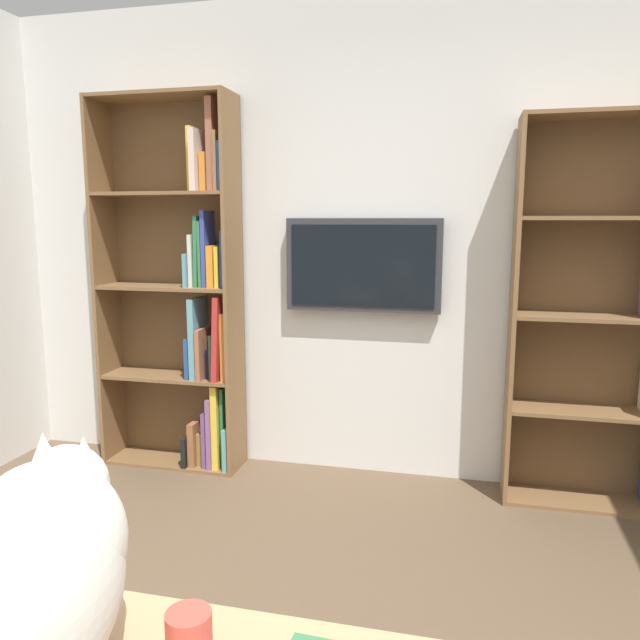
{
  "coord_description": "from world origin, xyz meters",
  "views": [
    {
      "loc": [
        -0.51,
        1.24,
        1.49
      ],
      "look_at": [
        0.03,
        -1.02,
        1.1
      ],
      "focal_mm": 34.35,
      "sensor_mm": 36.0,
      "label": 1
    }
  ],
  "objects_px": {
    "bookshelf_right": "(188,300)",
    "coffee_mug": "(189,638)",
    "wall_mounted_tv": "(363,265)",
    "cat": "(17,585)",
    "bookshelf_left": "(628,321)"
  },
  "relations": [
    {
      "from": "bookshelf_right",
      "to": "coffee_mug",
      "type": "relative_size",
      "value": 22.69
    },
    {
      "from": "bookshelf_right",
      "to": "coffee_mug",
      "type": "distance_m",
      "value": 2.71
    },
    {
      "from": "coffee_mug",
      "to": "bookshelf_right",
      "type": "bearing_deg",
      "value": -64.57
    },
    {
      "from": "wall_mounted_tv",
      "to": "cat",
      "type": "distance_m",
      "value": 2.67
    },
    {
      "from": "bookshelf_left",
      "to": "wall_mounted_tv",
      "type": "bearing_deg",
      "value": -3.4
    },
    {
      "from": "cat",
      "to": "coffee_mug",
      "type": "height_order",
      "value": "cat"
    },
    {
      "from": "wall_mounted_tv",
      "to": "cat",
      "type": "relative_size",
      "value": 1.46
    },
    {
      "from": "bookshelf_left",
      "to": "coffee_mug",
      "type": "bearing_deg",
      "value": 63.09
    },
    {
      "from": "bookshelf_left",
      "to": "cat",
      "type": "height_order",
      "value": "bookshelf_left"
    },
    {
      "from": "wall_mounted_tv",
      "to": "coffee_mug",
      "type": "bearing_deg",
      "value": 92.87
    },
    {
      "from": "wall_mounted_tv",
      "to": "bookshelf_right",
      "type": "bearing_deg",
      "value": 4.68
    },
    {
      "from": "bookshelf_left",
      "to": "wall_mounted_tv",
      "type": "height_order",
      "value": "bookshelf_left"
    },
    {
      "from": "bookshelf_left",
      "to": "bookshelf_right",
      "type": "xyz_separation_m",
      "value": [
        2.4,
        0.0,
        0.03
      ]
    },
    {
      "from": "bookshelf_right",
      "to": "cat",
      "type": "xyz_separation_m",
      "value": [
        -0.94,
        2.57,
        -0.08
      ]
    },
    {
      "from": "bookshelf_left",
      "to": "cat",
      "type": "xyz_separation_m",
      "value": [
        1.46,
        2.57,
        -0.05
      ]
    }
  ]
}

